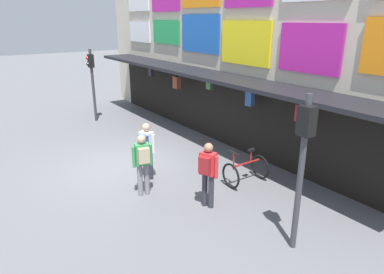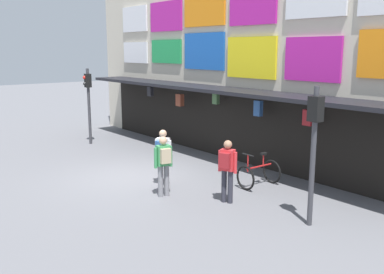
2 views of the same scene
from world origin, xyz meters
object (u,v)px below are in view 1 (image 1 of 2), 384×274
object	(u,v)px
traffic_light_near	(92,74)
pedestrian_in_green	(143,161)
bicycle_parked	(246,170)
traffic_light_far	(304,150)
pedestrian_in_white	(147,147)
pedestrian_in_red	(208,171)

from	to	relation	value
traffic_light_near	pedestrian_in_green	distance (m)	7.79
traffic_light_near	bicycle_parked	world-z (taller)	traffic_light_near
bicycle_parked	traffic_light_far	bearing A→B (deg)	-24.07
bicycle_parked	pedestrian_in_white	distance (m)	2.89
traffic_light_far	pedestrian_in_green	distance (m)	4.17
pedestrian_in_white	bicycle_parked	bearing A→B (deg)	49.19
traffic_light_far	pedestrian_in_white	xyz separation A→B (m)	(-4.54, -0.94, -1.16)
bicycle_parked	pedestrian_in_green	bearing A→B (deg)	-110.83
traffic_light_far	bicycle_parked	xyz separation A→B (m)	(-2.70, 1.20, -1.75)
traffic_light_near	pedestrian_in_green	bearing A→B (deg)	-10.97
bicycle_parked	pedestrian_in_green	world-z (taller)	pedestrian_in_green
traffic_light_near	pedestrian_in_white	distance (m)	6.90
traffic_light_far	traffic_light_near	bearing A→B (deg)	-179.90
pedestrian_in_white	traffic_light_near	bearing A→B (deg)	172.27
traffic_light_near	traffic_light_far	distance (m)	11.28
traffic_light_near	pedestrian_in_green	xyz separation A→B (m)	(7.57, -1.47, -1.16)
traffic_light_far	bicycle_parked	size ratio (longest dim) A/B	2.71
traffic_light_far	pedestrian_in_green	bearing A→B (deg)	-158.23
traffic_light_near	pedestrian_in_red	bearing A→B (deg)	-2.94
traffic_light_near	pedestrian_in_red	size ratio (longest dim) A/B	1.90
pedestrian_in_green	pedestrian_in_red	bearing A→B (deg)	34.92
pedestrian_in_green	pedestrian_in_white	size ratio (longest dim) A/B	1.00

